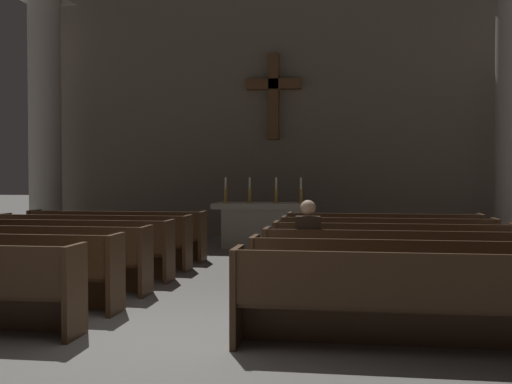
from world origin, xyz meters
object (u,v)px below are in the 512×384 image
object	(u,v)px
pew_right_row_4	(392,255)
altar	(263,224)
column_left_third	(45,121)
pew_right_row_6	(383,239)
pew_left_row_6	(116,235)
pew_left_row_4	(64,249)
pew_right_row_3	(398,266)
candlestick_inner_right	(276,195)
pew_left_row_5	(93,241)
pew_left_row_3	(28,258)
pew_right_row_5	(387,246)
candlestick_inner_left	(250,195)
pew_right_row_2	(406,281)
candlestick_outer_right	(301,195)
candlestick_outer_left	(226,195)
lone_worshipper	(308,248)
pew_right_row_1	(417,301)

from	to	relation	value
pew_right_row_4	altar	distance (m)	5.27
column_left_third	pew_right_row_6	bearing A→B (deg)	-20.60
pew_left_row_6	pew_left_row_4	bearing A→B (deg)	-90.00
pew_right_row_3	candlestick_inner_right	bearing A→B (deg)	111.12
pew_left_row_5	pew_left_row_3	bearing A→B (deg)	-90.00
pew_right_row_5	candlestick_inner_left	world-z (taller)	candlestick_inner_left
pew_right_row_2	candlestick_outer_right	distance (m)	7.11
pew_left_row_5	candlestick_outer_left	xyz separation A→B (m)	(1.67, 3.51, 0.71)
candlestick_outer_left	altar	bearing A→B (deg)	0.00
lone_worshipper	pew_right_row_5	bearing A→B (deg)	62.52
altar	candlestick_outer_right	world-z (taller)	candlestick_outer_right
pew_left_row_5	candlestick_inner_right	distance (m)	4.56
pew_left_row_3	candlestick_outer_right	bearing A→B (deg)	59.62
pew_left_row_4	candlestick_outer_right	xyz separation A→B (m)	(3.37, 4.63, 0.71)
pew_right_row_5	candlestick_outer_left	world-z (taller)	candlestick_outer_left
pew_right_row_4	column_left_third	size ratio (longest dim) A/B	0.57
pew_right_row_4	column_left_third	distance (m)	9.89
pew_left_row_6	candlestick_inner_left	bearing A→B (deg)	47.09
column_left_third	altar	size ratio (longest dim) A/B	2.75
pew_left_row_4	pew_right_row_2	xyz separation A→B (m)	(5.04, -2.24, 0.00)
pew_left_row_4	candlestick_outer_left	distance (m)	4.97
pew_left_row_4	column_left_third	size ratio (longest dim) A/B	0.57
pew_right_row_1	column_left_third	size ratio (longest dim) A/B	0.57
pew_left_row_6	pew_right_row_6	xyz separation A→B (m)	(5.04, 0.00, 0.00)
pew_left_row_3	candlestick_outer_left	bearing A→B (deg)	73.79
pew_left_row_4	pew_left_row_6	world-z (taller)	same
pew_left_row_4	lone_worshipper	xyz separation A→B (m)	(3.90, -1.08, 0.22)
candlestick_outer_left	candlestick_outer_right	xyz separation A→B (m)	(1.70, 0.00, 0.00)
candlestick_inner_left	pew_left_row_6	bearing A→B (deg)	-132.91
pew_left_row_6	pew_right_row_2	bearing A→B (deg)	-41.62
pew_left_row_5	pew_right_row_4	xyz separation A→B (m)	(5.04, -1.12, 0.00)
pew_left_row_3	candlestick_outer_left	xyz separation A→B (m)	(1.67, 5.75, 0.71)
pew_right_row_2	candlestick_outer_left	xyz separation A→B (m)	(-3.37, 6.87, 0.71)
pew_left_row_4	pew_left_row_6	bearing A→B (deg)	90.00
pew_left_row_3	candlestick_outer_left	size ratio (longest dim) A/B	6.06
pew_left_row_5	pew_right_row_3	world-z (taller)	same
candlestick_outer_left	candlestick_inner_right	world-z (taller)	same
pew_left_row_6	pew_right_row_6	distance (m)	5.04
pew_right_row_1	candlestick_inner_left	world-z (taller)	candlestick_inner_left
column_left_third	pew_right_row_2	bearing A→B (deg)	-43.10
pew_left_row_6	pew_right_row_2	distance (m)	6.75
altar	candlestick_outer_left	world-z (taller)	candlestick_outer_left
pew_right_row_2	pew_right_row_4	bearing A→B (deg)	90.00
candlestick_outer_right	lone_worshipper	bearing A→B (deg)	-84.74
pew_left_row_3	candlestick_outer_right	xyz separation A→B (m)	(3.37, 5.75, 0.71)
pew_right_row_3	column_left_third	xyz separation A→B (m)	(-8.01, 6.37, 2.47)
altar	candlestick_outer_left	xyz separation A→B (m)	(-0.85, 0.00, 0.65)
pew_left_row_6	candlestick_outer_right	distance (m)	4.19
column_left_third	candlestick_outer_left	size ratio (longest dim) A/B	10.65
pew_right_row_1	pew_right_row_2	world-z (taller)	same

